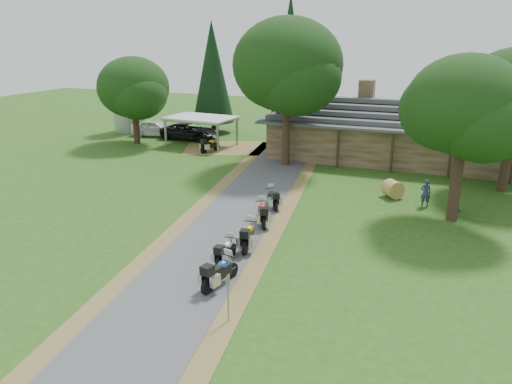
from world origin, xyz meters
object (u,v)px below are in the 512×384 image
at_px(lodge, 400,130).
at_px(hay_bale, 393,189).
at_px(carport, 201,131).
at_px(car_dark_suv, 190,127).
at_px(motorcycle_row_a, 220,271).
at_px(motorcycle_carport_a, 210,144).
at_px(motorcycle_row_c, 248,234).
at_px(motorcycle_row_d, 262,212).
at_px(car_white_sedan, 155,126).
at_px(motorcycle_row_b, 226,250).
at_px(motorcycle_row_e, 273,197).
at_px(silo, 128,101).

relative_size(lodge, hay_bale, 19.59).
relative_size(carport, car_dark_suv, 0.98).
bearing_deg(lodge, motorcycle_row_a, -99.65).
relative_size(carport, motorcycle_carport_a, 3.01).
bearing_deg(lodge, motorcycle_carport_a, -168.06).
distance_m(motorcycle_row_c, motorcycle_row_d, 3.18).
xyz_separation_m(car_white_sedan, motorcycle_row_b, (18.88, -24.04, -0.39)).
distance_m(carport, hay_bale, 20.49).
bearing_deg(motorcycle_row_d, motorcycle_row_c, 162.19).
height_order(car_white_sedan, motorcycle_row_c, car_white_sedan).
height_order(motorcycle_row_d, hay_bale, motorcycle_row_d).
xyz_separation_m(carport, car_white_sedan, (-6.42, 2.29, -0.31)).
bearing_deg(motorcycle_row_b, motorcycle_row_d, 0.47).
bearing_deg(motorcycle_row_d, motorcycle_row_b, 155.66).
bearing_deg(motorcycle_row_b, lodge, -13.79).
xyz_separation_m(motorcycle_row_a, motorcycle_row_d, (-0.87, 7.09, 0.00)).
xyz_separation_m(car_dark_suv, motorcycle_row_e, (14.23, -16.02, -0.56)).
distance_m(carport, motorcycle_row_b, 25.07).
bearing_deg(car_dark_suv, motorcycle_row_a, -148.35).
height_order(silo, motorcycle_row_d, silo).
bearing_deg(motorcycle_row_a, hay_bale, -7.32).
height_order(car_white_sedan, motorcycle_row_d, car_white_sedan).
xyz_separation_m(car_white_sedan, hay_bale, (24.64, -11.63, -0.47)).
bearing_deg(car_white_sedan, motorcycle_row_e, -142.65).
height_order(motorcycle_row_e, hay_bale, motorcycle_row_e).
bearing_deg(car_dark_suv, motorcycle_row_d, -141.37).
distance_m(silo, motorcycle_row_c, 32.95).
bearing_deg(lodge, motorcycle_row_d, -105.98).
xyz_separation_m(motorcycle_row_d, motorcycle_carport_a, (-10.34, 14.56, 0.00)).
distance_m(motorcycle_row_a, motorcycle_row_c, 3.97).
height_order(carport, motorcycle_row_c, carport).
relative_size(lodge, motorcycle_carport_a, 10.55).
height_order(carport, hay_bale, carport).
bearing_deg(motorcycle_row_e, silo, 18.50).
distance_m(silo, car_dark_suv, 8.31).
distance_m(motorcycle_row_c, hay_bale, 11.84).
height_order(motorcycle_row_b, hay_bale, motorcycle_row_b).
bearing_deg(silo, lodge, -5.02).
height_order(car_dark_suv, motorcycle_row_e, car_dark_suv).
distance_m(motorcycle_row_b, hay_bale, 13.68).
bearing_deg(motorcycle_carport_a, car_dark_suv, 62.33).
bearing_deg(silo, carport, -19.11).
distance_m(motorcycle_row_c, motorcycle_carport_a, 20.75).
relative_size(carport, motorcycle_row_a, 3.02).
bearing_deg(lodge, car_white_sedan, 177.22).
bearing_deg(car_dark_suv, car_white_sedan, 88.33).
bearing_deg(motorcycle_row_b, motorcycle_row_e, 2.70).
relative_size(silo, motorcycle_carport_a, 3.16).
relative_size(car_white_sedan, car_dark_suv, 0.98).
xyz_separation_m(motorcycle_row_d, hay_bale, (5.95, 7.36, -0.15)).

